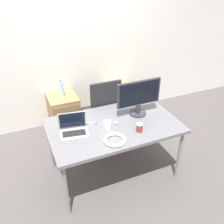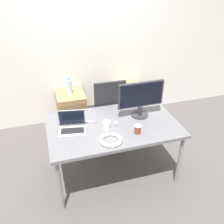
{
  "view_description": "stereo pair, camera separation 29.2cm",
  "coord_description": "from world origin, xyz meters",
  "px_view_note": "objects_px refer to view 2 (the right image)",
  "views": [
    {
      "loc": [
        -1.01,
        -2.31,
        2.46
      ],
      "look_at": [
        0.0,
        0.05,
        0.92
      ],
      "focal_mm": 40.0,
      "sensor_mm": 36.0,
      "label": 1
    },
    {
      "loc": [
        -0.73,
        -2.41,
        2.46
      ],
      "look_at": [
        0.0,
        0.05,
        0.92
      ],
      "focal_mm": 40.0,
      "sensor_mm": 36.0,
      "label": 2
    }
  ],
  "objects_px": {
    "office_chair": "(107,118)",
    "cabinet_left": "(72,111)",
    "cabinet_right": "(129,102)",
    "laptop_center": "(72,127)",
    "monitor": "(141,98)",
    "coffee_cup_brown": "(138,129)",
    "cable_coil": "(111,140)",
    "coffee_cup_white": "(107,125)",
    "mouse": "(116,123)",
    "water_bottle": "(69,87)"
  },
  "relations": [
    {
      "from": "cabinet_left",
      "to": "monitor",
      "type": "bearing_deg",
      "value": -57.37
    },
    {
      "from": "mouse",
      "to": "cabinet_left",
      "type": "bearing_deg",
      "value": 107.14
    },
    {
      "from": "water_bottle",
      "to": "cabinet_left",
      "type": "bearing_deg",
      "value": -90.0
    },
    {
      "from": "monitor",
      "to": "cable_coil",
      "type": "bearing_deg",
      "value": -140.85
    },
    {
      "from": "cabinet_right",
      "to": "coffee_cup_white",
      "type": "xyz_separation_m",
      "value": [
        -0.78,
        -1.31,
        0.5
      ]
    },
    {
      "from": "laptop_center",
      "to": "monitor",
      "type": "bearing_deg",
      "value": 5.14
    },
    {
      "from": "laptop_center",
      "to": "cable_coil",
      "type": "distance_m",
      "value": 0.5
    },
    {
      "from": "cabinet_right",
      "to": "coffee_cup_brown",
      "type": "bearing_deg",
      "value": -107.13
    },
    {
      "from": "cable_coil",
      "to": "coffee_cup_brown",
      "type": "bearing_deg",
      "value": 10.01
    },
    {
      "from": "coffee_cup_white",
      "to": "coffee_cup_brown",
      "type": "relative_size",
      "value": 0.91
    },
    {
      "from": "monitor",
      "to": "coffee_cup_brown",
      "type": "relative_size",
      "value": 5.74
    },
    {
      "from": "office_chair",
      "to": "water_bottle",
      "type": "distance_m",
      "value": 0.8
    },
    {
      "from": "monitor",
      "to": "mouse",
      "type": "relative_size",
      "value": 8.39
    },
    {
      "from": "cabinet_right",
      "to": "water_bottle",
      "type": "bearing_deg",
      "value": 179.88
    },
    {
      "from": "office_chair",
      "to": "cable_coil",
      "type": "height_order",
      "value": "office_chair"
    },
    {
      "from": "cabinet_left",
      "to": "laptop_center",
      "type": "height_order",
      "value": "laptop_center"
    },
    {
      "from": "cabinet_left",
      "to": "mouse",
      "type": "xyz_separation_m",
      "value": [
        0.39,
        -1.25,
        0.47
      ]
    },
    {
      "from": "monitor",
      "to": "coffee_cup_white",
      "type": "bearing_deg",
      "value": -162.35
    },
    {
      "from": "coffee_cup_white",
      "to": "mouse",
      "type": "bearing_deg",
      "value": 22.47
    },
    {
      "from": "office_chair",
      "to": "mouse",
      "type": "distance_m",
      "value": 0.8
    },
    {
      "from": "laptop_center",
      "to": "cable_coil",
      "type": "bearing_deg",
      "value": -42.06
    },
    {
      "from": "coffee_cup_brown",
      "to": "cable_coil",
      "type": "height_order",
      "value": "coffee_cup_brown"
    },
    {
      "from": "cabinet_left",
      "to": "water_bottle",
      "type": "relative_size",
      "value": 2.3
    },
    {
      "from": "office_chair",
      "to": "cabinet_left",
      "type": "bearing_deg",
      "value": 130.6
    },
    {
      "from": "monitor",
      "to": "coffee_cup_brown",
      "type": "xyz_separation_m",
      "value": [
        -0.17,
        -0.35,
        -0.2
      ]
    },
    {
      "from": "office_chair",
      "to": "water_bottle",
      "type": "relative_size",
      "value": 4.01
    },
    {
      "from": "office_chair",
      "to": "monitor",
      "type": "relative_size",
      "value": 1.87
    },
    {
      "from": "water_bottle",
      "to": "cabinet_right",
      "type": "bearing_deg",
      "value": -0.12
    },
    {
      "from": "cabinet_right",
      "to": "laptop_center",
      "type": "distance_m",
      "value": 1.77
    },
    {
      "from": "cabinet_right",
      "to": "mouse",
      "type": "bearing_deg",
      "value": -117.35
    },
    {
      "from": "laptop_center",
      "to": "monitor",
      "type": "relative_size",
      "value": 0.61
    },
    {
      "from": "monitor",
      "to": "cable_coil",
      "type": "height_order",
      "value": "monitor"
    },
    {
      "from": "cabinet_left",
      "to": "water_bottle",
      "type": "height_order",
      "value": "water_bottle"
    },
    {
      "from": "cabinet_right",
      "to": "laptop_center",
      "type": "xyz_separation_m",
      "value": [
        -1.17,
        -1.23,
        0.51
      ]
    },
    {
      "from": "cabinet_left",
      "to": "cable_coil",
      "type": "xyz_separation_m",
      "value": [
        0.23,
        -1.57,
        0.47
      ]
    },
    {
      "from": "office_chair",
      "to": "coffee_cup_white",
      "type": "bearing_deg",
      "value": -105.67
    },
    {
      "from": "cabinet_right",
      "to": "office_chair",
      "type": "bearing_deg",
      "value": -136.07
    },
    {
      "from": "office_chair",
      "to": "cabinet_left",
      "type": "height_order",
      "value": "office_chair"
    },
    {
      "from": "laptop_center",
      "to": "water_bottle",
      "type": "bearing_deg",
      "value": 83.53
    },
    {
      "from": "water_bottle",
      "to": "coffee_cup_white",
      "type": "bearing_deg",
      "value": -79.02
    },
    {
      "from": "laptop_center",
      "to": "coffee_cup_white",
      "type": "bearing_deg",
      "value": -10.78
    },
    {
      "from": "coffee_cup_white",
      "to": "cable_coil",
      "type": "relative_size",
      "value": 0.36
    },
    {
      "from": "office_chair",
      "to": "coffee_cup_brown",
      "type": "relative_size",
      "value": 10.75
    },
    {
      "from": "cabinet_right",
      "to": "coffee_cup_brown",
      "type": "distance_m",
      "value": 1.66
    },
    {
      "from": "office_chair",
      "to": "cabinet_left",
      "type": "xyz_separation_m",
      "value": [
        -0.47,
        0.55,
        -0.1
      ]
    },
    {
      "from": "laptop_center",
      "to": "cabinet_right",
      "type": "bearing_deg",
      "value": 46.39
    },
    {
      "from": "office_chair",
      "to": "coffee_cup_brown",
      "type": "distance_m",
      "value": 1.05
    },
    {
      "from": "office_chair",
      "to": "laptop_center",
      "type": "xyz_separation_m",
      "value": [
        -0.61,
        -0.69,
        0.4
      ]
    },
    {
      "from": "cabinet_right",
      "to": "coffee_cup_white",
      "type": "bearing_deg",
      "value": -120.82
    },
    {
      "from": "cabinet_right",
      "to": "cable_coil",
      "type": "xyz_separation_m",
      "value": [
        -0.8,
        -1.57,
        0.47
      ]
    }
  ]
}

